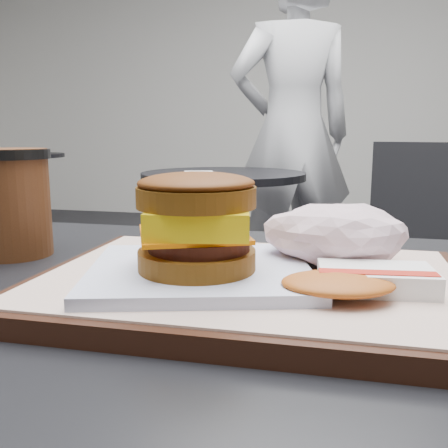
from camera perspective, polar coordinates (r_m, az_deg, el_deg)
serving_tray at (r=0.45m, az=3.01°, el=-6.97°), size 0.38×0.28×0.02m
breakfast_sandwich at (r=0.42m, az=-2.98°, el=-1.22°), size 0.23×0.21×0.09m
hash_brown at (r=0.41m, az=15.20°, el=-6.29°), size 0.13×0.10×0.02m
crumpled_wrapper at (r=0.49m, az=12.61°, el=-1.16°), size 0.13×0.10×0.06m
coffee_cup at (r=0.64m, az=-23.17°, el=2.71°), size 0.09×0.09×0.13m
neighbor_table at (r=2.16m, az=-0.07°, el=0.64°), size 0.70×0.70×0.75m
napkin at (r=2.12m, az=-2.90°, el=5.94°), size 0.15×0.15×0.00m
neighbor_chair at (r=2.15m, az=18.13°, el=-1.00°), size 0.65×0.54×0.88m
patron at (r=2.67m, az=7.83°, el=10.19°), size 0.78×0.66×1.82m
bg_table_mid at (r=4.44m, az=-21.89°, el=5.05°), size 0.66×0.66×0.75m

